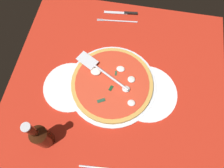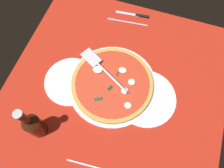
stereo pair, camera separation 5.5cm
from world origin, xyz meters
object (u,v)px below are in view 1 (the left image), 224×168
(dinner_plate_right, at_px, (147,93))
(place_setting_far, at_px, (121,17))
(pizza, at_px, (112,84))
(beer_bottle, at_px, (41,136))
(dinner_plate_left, at_px, (70,87))
(pizza_server, at_px, (100,70))

(dinner_plate_right, relative_size, place_setting_far, 1.23)
(pizza, distance_m, place_setting_far, 0.38)
(beer_bottle, bearing_deg, pizza, 52.33)
(dinner_plate_left, bearing_deg, place_setting_far, 69.77)
(place_setting_far, bearing_deg, beer_bottle, 67.79)
(beer_bottle, bearing_deg, dinner_plate_right, 36.08)
(pizza, distance_m, beer_bottle, 0.35)
(pizza_server, height_order, place_setting_far, pizza_server)
(dinner_plate_right, height_order, pizza, pizza)
(dinner_plate_right, distance_m, beer_bottle, 0.46)
(dinner_plate_left, height_order, pizza_server, pizza_server)
(dinner_plate_left, relative_size, dinner_plate_right, 0.89)
(dinner_plate_left, relative_size, place_setting_far, 1.10)
(place_setting_far, xyz_separation_m, beer_bottle, (-0.19, -0.66, 0.08))
(dinner_plate_left, height_order, place_setting_far, place_setting_far)
(pizza, xyz_separation_m, beer_bottle, (-0.21, -0.27, 0.06))
(dinner_plate_right, xyz_separation_m, pizza_server, (-0.21, 0.05, 0.04))
(dinner_plate_left, xyz_separation_m, pizza, (0.18, 0.04, 0.02))
(dinner_plate_right, xyz_separation_m, beer_bottle, (-0.37, -0.27, 0.08))
(dinner_plate_right, height_order, pizza_server, pizza_server)
(dinner_plate_right, height_order, place_setting_far, place_setting_far)
(dinner_plate_right, height_order, beer_bottle, beer_bottle)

